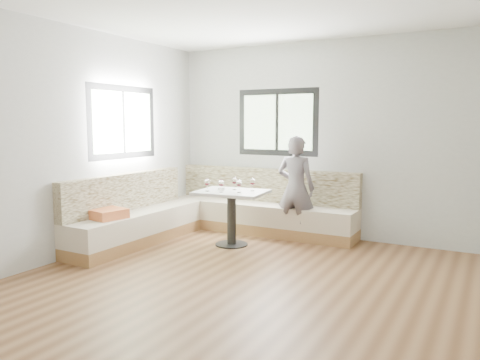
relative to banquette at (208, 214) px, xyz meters
name	(u,v)px	position (x,y,z in m)	size (l,w,h in m)	color
room	(252,146)	(1.51, -1.54, 1.08)	(5.01, 5.01, 2.81)	brown
banquette	(208,214)	(0.00, 0.00, 0.00)	(2.90, 2.80, 0.95)	#9A6C3E
table	(232,205)	(0.53, -0.24, 0.22)	(0.97, 0.79, 0.74)	black
person	(296,188)	(1.17, 0.45, 0.40)	(0.54, 0.35, 1.47)	#60585E
olive_ramekin	(221,189)	(0.38, -0.25, 0.43)	(0.10, 0.10, 0.04)	white
wine_glass_a	(207,182)	(0.27, -0.43, 0.53)	(0.08, 0.08, 0.17)	white
wine_glass_b	(221,183)	(0.48, -0.42, 0.53)	(0.08, 0.08, 0.17)	white
wine_glass_c	(239,183)	(0.70, -0.33, 0.53)	(0.08, 0.08, 0.17)	white
wine_glass_d	(234,181)	(0.52, -0.13, 0.53)	(0.08, 0.08, 0.17)	white
wine_glass_e	(253,182)	(0.78, -0.12, 0.53)	(0.08, 0.08, 0.17)	white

